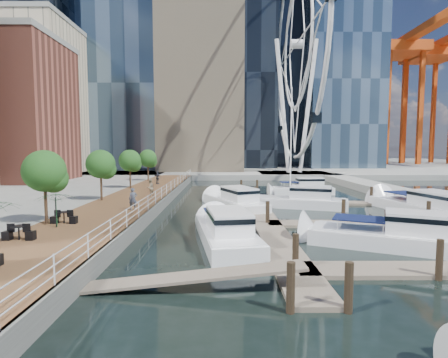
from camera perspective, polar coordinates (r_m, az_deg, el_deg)
name	(u,v)px	position (r m, az deg, el deg)	size (l,w,h in m)	color
ground	(229,259)	(18.51, 0.87, -12.88)	(520.00, 520.00, 0.00)	black
boardwalk	(131,204)	(34.14, -14.95, -3.95)	(6.00, 60.00, 1.00)	brown
seawall	(163,204)	(33.51, -9.97, -4.02)	(0.25, 60.00, 1.00)	#595954
land_far	(224,164)	(119.73, -0.06, 2.43)	(200.00, 114.00, 1.00)	gray
breakwater	(409,197)	(43.08, 27.99, -2.55)	(4.00, 60.00, 1.00)	gray
pier	(294,175)	(71.27, 11.39, 0.65)	(14.00, 12.00, 1.00)	gray
railing	(162,193)	(33.38, -10.16, -2.28)	(0.10, 60.00, 1.05)	white
floating_docks	(326,214)	(29.28, 16.34, -5.45)	(16.00, 34.00, 2.60)	#6D6051
ferris_wheel	(296,44)	(73.92, 11.74, 20.70)	(5.80, 45.60, 47.80)	white
port_cranes	(434,104)	(132.91, 31.12, 10.39)	(40.00, 52.00, 38.00)	#D84C14
street_trees	(101,164)	(33.53, -19.50, 2.29)	(2.60, 42.60, 4.60)	#3F2B1C
cafe_tables	(2,243)	(19.07, -32.49, -8.85)	(2.50, 13.70, 0.74)	black
yacht_foreground	(402,248)	(22.69, 27.04, -10.07)	(2.99, 11.18, 2.15)	white
pedestrian_near	(133,199)	(27.62, -14.63, -3.17)	(0.62, 0.41, 1.70)	#434A59
pedestrian_mid	(150,188)	(35.28, -11.98, -1.40)	(0.82, 0.64, 1.69)	#84735B
pedestrian_far	(158,178)	(47.30, -10.79, 0.23)	(1.03, 0.43, 1.75)	#363944
moored_yachts	(314,213)	(32.00, 14.47, -5.43)	(22.91, 38.09, 11.50)	silver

